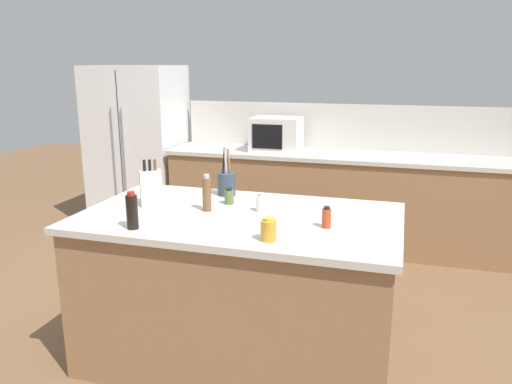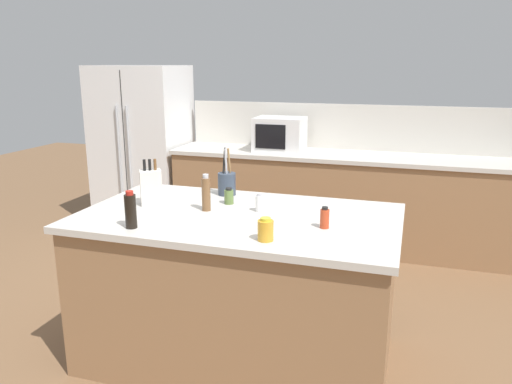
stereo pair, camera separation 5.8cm
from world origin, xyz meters
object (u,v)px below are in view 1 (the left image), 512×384
at_px(refrigerator, 138,147).
at_px(pepper_grinder, 207,194).
at_px(knife_block, 151,187).
at_px(honey_jar, 268,230).
at_px(spice_jar_paprika, 326,218).
at_px(microwave, 276,134).
at_px(utensil_crock, 226,183).
at_px(salt_shaker, 260,203).
at_px(soy_sauce_bottle, 132,211).
at_px(spice_jar_oregano, 229,197).

xyz_separation_m(refrigerator, pepper_grinder, (1.73, -2.23, 0.16)).
xyz_separation_m(knife_block, honey_jar, (0.87, -0.42, -0.06)).
bearing_deg(spice_jar_paprika, pepper_grinder, 171.29).
relative_size(knife_block, spice_jar_paprika, 2.44).
bearing_deg(refrigerator, microwave, -1.83).
distance_m(utensil_crock, honey_jar, 0.93).
distance_m(spice_jar_paprika, honey_jar, 0.38).
height_order(utensil_crock, spice_jar_paprika, utensil_crock).
xyz_separation_m(microwave, pepper_grinder, (0.12, -2.18, -0.06)).
bearing_deg(microwave, honey_jar, -76.58).
height_order(knife_block, pepper_grinder, knife_block).
distance_m(refrigerator, spice_jar_paprika, 3.40).
distance_m(microwave, honey_jar, 2.65).
distance_m(microwave, pepper_grinder, 2.18).
bearing_deg(refrigerator, honey_jar, -49.81).
relative_size(salt_shaker, soy_sauce_bottle, 0.55).
bearing_deg(spice_jar_paprika, knife_block, 173.31).
distance_m(knife_block, spice_jar_oregano, 0.49).
bearing_deg(utensil_crock, pepper_grinder, -87.96).
height_order(pepper_grinder, soy_sauce_bottle, pepper_grinder).
bearing_deg(spice_jar_oregano, honey_jar, -54.44).
bearing_deg(utensil_crock, spice_jar_oregano, -65.98).
height_order(spice_jar_paprika, honey_jar, same).
xyz_separation_m(microwave, soy_sauce_bottle, (-0.13, -2.60, -0.07)).
bearing_deg(salt_shaker, spice_jar_oregano, 156.07).
relative_size(spice_jar_paprika, soy_sauce_bottle, 0.58).
distance_m(spice_jar_paprika, spice_jar_oregano, 0.72).
bearing_deg(microwave, spice_jar_paprika, -69.37).
bearing_deg(microwave, spice_jar_oregano, -84.24).
bearing_deg(utensil_crock, microwave, 93.51).
height_order(refrigerator, pepper_grinder, refrigerator).
bearing_deg(refrigerator, pepper_grinder, -52.22).
xyz_separation_m(utensil_crock, spice_jar_paprika, (0.75, -0.50, -0.03)).
bearing_deg(knife_block, soy_sauce_bottle, -107.22).
bearing_deg(soy_sauce_bottle, salt_shaker, 41.29).
bearing_deg(honey_jar, utensil_crock, 122.79).
bearing_deg(spice_jar_oregano, salt_shaker, -23.93).
xyz_separation_m(pepper_grinder, honey_jar, (0.49, -0.40, -0.05)).
relative_size(utensil_crock, honey_jar, 2.68).
bearing_deg(spice_jar_paprika, microwave, 110.63).
bearing_deg(pepper_grinder, knife_block, 177.26).
height_order(utensil_crock, honey_jar, utensil_crock).
xyz_separation_m(refrigerator, utensil_crock, (1.72, -1.84, 0.13)).
height_order(microwave, pepper_grinder, microwave).
relative_size(salt_shaker, spice_jar_paprika, 0.95).
distance_m(refrigerator, pepper_grinder, 2.83).
relative_size(utensil_crock, pepper_grinder, 1.42).
xyz_separation_m(refrigerator, knife_block, (1.35, -2.21, 0.16)).
xyz_separation_m(utensil_crock, spice_jar_oregano, (0.09, -0.21, -0.03)).
bearing_deg(microwave, utensil_crock, -86.49).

